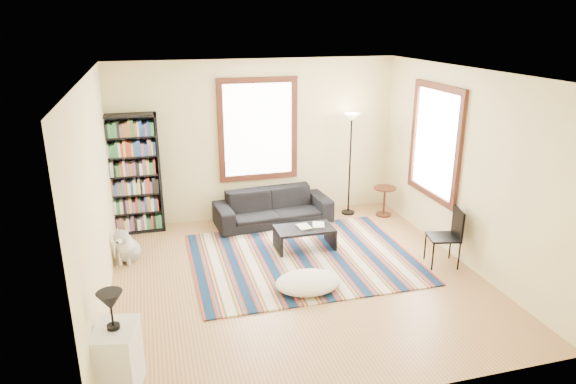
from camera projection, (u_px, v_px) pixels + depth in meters
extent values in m
cube|color=tan|center=(297.00, 281.00, 7.18)|extent=(5.00, 5.00, 0.10)
cube|color=white|center=(299.00, 69.00, 6.25)|extent=(5.00, 5.00, 0.10)
cube|color=beige|center=(257.00, 140.00, 9.04)|extent=(5.00, 0.10, 2.80)
cube|color=beige|center=(382.00, 269.00, 4.38)|extent=(5.00, 0.10, 2.80)
cube|color=beige|center=(92.00, 199.00, 6.07)|extent=(0.10, 5.00, 2.80)
cube|color=beige|center=(468.00, 168.00, 7.35)|extent=(0.10, 5.00, 2.80)
cube|color=white|center=(258.00, 130.00, 8.90)|extent=(1.20, 0.06, 1.60)
cube|color=white|center=(435.00, 142.00, 8.00)|extent=(0.06, 1.20, 1.60)
cube|color=#0D2545|center=(303.00, 258.00, 7.72)|extent=(3.27, 2.61, 0.02)
imported|color=black|center=(273.00, 207.00, 8.98)|extent=(0.95, 2.07, 0.59)
cube|color=black|center=(133.00, 175.00, 8.42)|extent=(0.90, 0.30, 2.00)
cube|color=black|center=(304.00, 238.00, 8.00)|extent=(0.98, 0.67, 0.36)
imported|color=beige|center=(298.00, 228.00, 7.91)|extent=(0.27, 0.21, 0.02)
imported|color=beige|center=(313.00, 225.00, 8.02)|extent=(0.24, 0.28, 0.02)
ellipsoid|color=silver|center=(308.00, 282.00, 6.81)|extent=(0.96, 0.77, 0.22)
cylinder|color=#4A1C12|center=(384.00, 201.00, 9.35)|extent=(0.53, 0.53, 0.54)
cube|color=black|center=(443.00, 237.00, 7.42)|extent=(0.50, 0.48, 0.86)
cube|color=silver|center=(118.00, 360.00, 4.88)|extent=(0.47, 0.57, 0.70)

